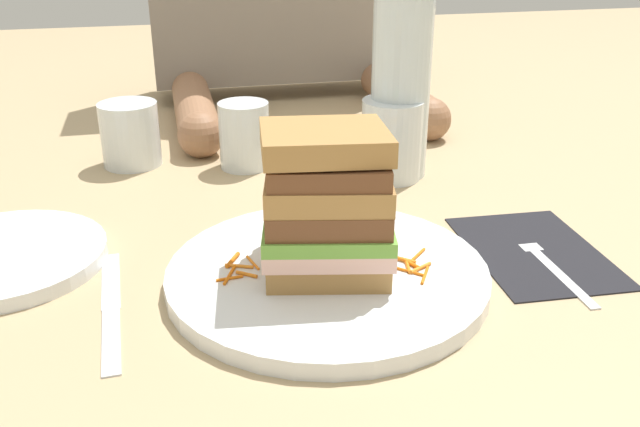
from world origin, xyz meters
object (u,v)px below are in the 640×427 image
object	(u,v)px
sandwich	(327,203)
water_bottle	(401,69)
juice_glass	(391,144)
empty_tumbler_0	(244,135)
main_plate	(327,275)
empty_tumbler_1	(130,134)
side_plate	(2,258)
knife	(111,310)
napkin_dark	(535,251)
fork	(546,258)

from	to	relation	value
sandwich	water_bottle	distance (m)	0.30
juice_glass	empty_tumbler_0	xyz separation A→B (m)	(-0.17, 0.08, -0.00)
main_plate	empty_tumbler_1	distance (m)	0.41
sandwich	side_plate	bearing A→B (deg)	160.72
main_plate	knife	world-z (taller)	main_plate
sandwich	empty_tumbler_0	bearing A→B (deg)	95.89
napkin_dark	main_plate	bearing A→B (deg)	-176.39
main_plate	water_bottle	size ratio (longest dim) A/B	0.96
napkin_dark	water_bottle	distance (m)	0.28
main_plate	side_plate	distance (m)	0.31
main_plate	juice_glass	world-z (taller)	juice_glass
knife	napkin_dark	bearing A→B (deg)	2.84
sandwich	napkin_dark	xyz separation A→B (m)	(0.21, 0.01, -0.08)
main_plate	napkin_dark	xyz separation A→B (m)	(0.21, 0.01, -0.01)
knife	sandwich	bearing A→B (deg)	2.17
main_plate	empty_tumbler_0	size ratio (longest dim) A/B	3.40
main_plate	side_plate	xyz separation A→B (m)	(-0.29, 0.10, -0.00)
empty_tumbler_1	side_plate	world-z (taller)	empty_tumbler_1
side_plate	fork	bearing A→B (deg)	-12.45
sandwich	juice_glass	distance (m)	0.28
juice_glass	napkin_dark	bearing A→B (deg)	-71.72
juice_glass	water_bottle	bearing A→B (deg)	42.42
main_plate	fork	bearing A→B (deg)	-2.34
water_bottle	side_plate	xyz separation A→B (m)	(-0.45, -0.15, -0.13)
empty_tumbler_1	side_plate	distance (m)	0.29
empty_tumbler_0	empty_tumbler_1	size ratio (longest dim) A/B	1.03
main_plate	napkin_dark	distance (m)	0.22
sandwich	empty_tumbler_1	world-z (taller)	sandwich
sandwich	napkin_dark	size ratio (longest dim) A/B	0.74
main_plate	fork	world-z (taller)	main_plate
sandwich	side_plate	xyz separation A→B (m)	(-0.29, 0.10, -0.07)
empty_tumbler_0	napkin_dark	bearing A→B (deg)	-51.12
side_plate	juice_glass	bearing A→B (deg)	17.76
main_plate	empty_tumbler_0	distance (m)	0.32
fork	empty_tumbler_1	world-z (taller)	empty_tumbler_1
juice_glass	water_bottle	xyz separation A→B (m)	(0.01, 0.01, 0.09)
main_plate	napkin_dark	world-z (taller)	main_plate
water_bottle	empty_tumbler_0	world-z (taller)	water_bottle
sandwich	napkin_dark	bearing A→B (deg)	3.44
sandwich	water_bottle	bearing A→B (deg)	59.06
empty_tumbler_0	side_plate	distance (m)	0.34
juice_glass	side_plate	distance (m)	0.46
side_plate	main_plate	bearing A→B (deg)	-19.37
napkin_dark	empty_tumbler_0	world-z (taller)	empty_tumbler_0
empty_tumbler_1	napkin_dark	bearing A→B (deg)	-41.75
napkin_dark	fork	distance (m)	0.02
main_plate	water_bottle	xyz separation A→B (m)	(0.15, 0.25, 0.13)
empty_tumbler_1	empty_tumbler_0	bearing A→B (deg)	-16.23
main_plate	fork	xyz separation A→B (m)	(0.21, -0.01, -0.00)
sandwich	fork	size ratio (longest dim) A/B	0.79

